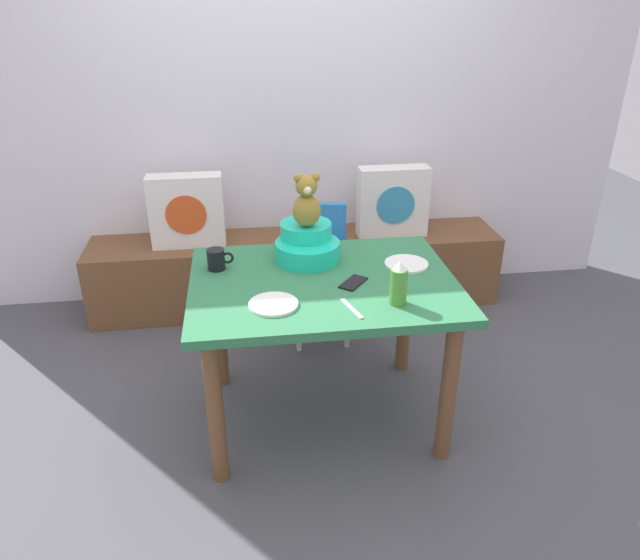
{
  "coord_description": "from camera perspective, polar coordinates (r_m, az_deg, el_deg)",
  "views": [
    {
      "loc": [
        -0.33,
        -2.26,
        1.87
      ],
      "look_at": [
        0.0,
        0.1,
        0.69
      ],
      "focal_mm": 32.91,
      "sensor_mm": 36.0,
      "label": 1
    }
  ],
  "objects": [
    {
      "name": "cell_phone",
      "position": [
        2.52,
        3.26,
        -0.26
      ],
      "size": [
        0.14,
        0.16,
        0.01
      ],
      "primitive_type": "cube",
      "rotation": [
        0.0,
        0.0,
        2.46
      ],
      "color": "black",
      "rests_on": "dining_table"
    },
    {
      "name": "back_wall",
      "position": [
        3.78,
        -2.97,
        17.57
      ],
      "size": [
        4.4,
        0.1,
        2.6
      ],
      "primitive_type": "cube",
      "color": "silver",
      "rests_on": "ground_plane"
    },
    {
      "name": "table_fork",
      "position": [
        2.32,
        3.11,
        -2.8
      ],
      "size": [
        0.06,
        0.17,
        0.01
      ],
      "primitive_type": "cube",
      "rotation": [
        0.0,
        0.0,
        0.29
      ],
      "color": "silver",
      "rests_on": "dining_table"
    },
    {
      "name": "teddy_bear",
      "position": [
        2.66,
        -1.31,
        7.62
      ],
      "size": [
        0.13,
        0.12,
        0.25
      ],
      "color": "olive",
      "rests_on": "infant_seat_teal"
    },
    {
      "name": "book_stack",
      "position": [
        3.73,
        -0.9,
        4.78
      ],
      "size": [
        0.2,
        0.14,
        0.08
      ],
      "primitive_type": "cube",
      "color": "#7DA3A1",
      "rests_on": "window_bench"
    },
    {
      "name": "infant_seat_teal",
      "position": [
        2.73,
        -1.27,
        3.52
      ],
      "size": [
        0.3,
        0.33,
        0.16
      ],
      "color": "#1ACAA6",
      "rests_on": "dining_table"
    },
    {
      "name": "highchair",
      "position": [
        3.32,
        -0.03,
        2.37
      ],
      "size": [
        0.36,
        0.49,
        0.79
      ],
      "color": "#2672B2",
      "rests_on": "ground_plane"
    },
    {
      "name": "window_bench",
      "position": [
        3.83,
        -2.23,
        0.92
      ],
      "size": [
        2.6,
        0.44,
        0.46
      ],
      "primitive_type": "cube",
      "color": "brown",
      "rests_on": "ground_plane"
    },
    {
      "name": "dining_table",
      "position": [
        2.6,
        0.3,
        -2.23
      ],
      "size": [
        1.15,
        0.87,
        0.74
      ],
      "color": "#2D7247",
      "rests_on": "ground_plane"
    },
    {
      "name": "ketchup_bottle",
      "position": [
        2.34,
        7.65,
        -0.37
      ],
      "size": [
        0.07,
        0.07,
        0.18
      ],
      "color": "#4C8C33",
      "rests_on": "dining_table"
    },
    {
      "name": "dinner_plate_near",
      "position": [
        2.35,
        -4.56,
        -2.37
      ],
      "size": [
        0.2,
        0.2,
        0.01
      ],
      "primitive_type": "cylinder",
      "color": "white",
      "rests_on": "dining_table"
    },
    {
      "name": "dinner_plate_far",
      "position": [
        2.71,
        8.4,
        1.56
      ],
      "size": [
        0.2,
        0.2,
        0.01
      ],
      "primitive_type": "cylinder",
      "color": "white",
      "rests_on": "dining_table"
    },
    {
      "name": "pillow_floral_right",
      "position": [
        3.75,
        7.09,
        7.57
      ],
      "size": [
        0.44,
        0.15,
        0.44
      ],
      "color": "white",
      "rests_on": "window_bench"
    },
    {
      "name": "pillow_floral_left",
      "position": [
        3.64,
        -12.83,
        6.56
      ],
      "size": [
        0.44,
        0.15,
        0.44
      ],
      "color": "white",
      "rests_on": "window_bench"
    },
    {
      "name": "coffee_mug",
      "position": [
        2.67,
        -10.02,
        1.99
      ],
      "size": [
        0.12,
        0.08,
        0.09
      ],
      "color": "black",
      "rests_on": "dining_table"
    },
    {
      "name": "ground_plane",
      "position": [
        2.95,
        0.27,
        -12.98
      ],
      "size": [
        8.0,
        8.0,
        0.0
      ],
      "primitive_type": "plane",
      "color": "#4C4C51"
    }
  ]
}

